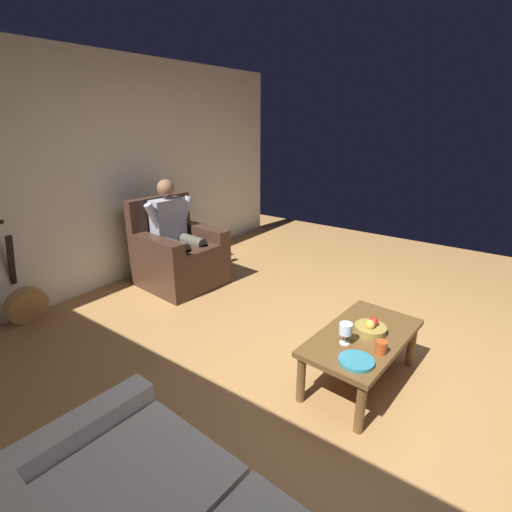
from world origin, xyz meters
The scene contains 10 objects.
ground_plane centered at (0.00, 0.00, 0.00)m, with size 7.36×7.36×0.00m, color #A97945.
wall_back centered at (0.00, -3.10, 1.26)m, with size 5.74×0.06×2.52m, color white.
armchair centered at (-0.31, -2.42, 0.34)m, with size 0.89×0.90×1.00m.
person_seated centered at (-0.31, -2.43, 0.65)m, with size 0.65×0.63×1.21m.
coffee_table centered at (0.17, -0.01, 0.34)m, with size 1.03×0.60×0.40m.
guitar centered at (1.19, -2.90, 0.22)m, with size 0.37×0.33×0.99m.
wine_glass_near centered at (0.35, -0.07, 0.50)m, with size 0.09×0.09×0.15m.
fruit_bowl centered at (0.11, 0.02, 0.43)m, with size 0.22×0.22×0.11m.
decorative_dish centered at (0.52, 0.08, 0.41)m, with size 0.22×0.22×0.02m, color teal.
candle_jar centered at (0.32, 0.17, 0.44)m, with size 0.07×0.07×0.09m, color #AC451B.
Camera 1 is at (2.52, 0.76, 1.84)m, focal length 26.68 mm.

